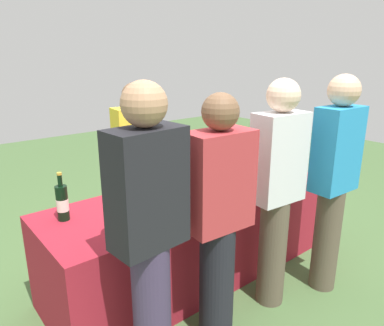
% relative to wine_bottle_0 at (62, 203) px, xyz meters
% --- Properties ---
extents(ground_plane, '(12.00, 12.00, 0.00)m').
position_rel_wine_bottle_0_xyz_m(ground_plane, '(0.97, -0.17, -0.85)').
color(ground_plane, '#476638').
extents(tasting_table, '(2.37, 0.82, 0.73)m').
position_rel_wine_bottle_0_xyz_m(tasting_table, '(0.97, -0.17, -0.49)').
color(tasting_table, maroon).
rests_on(tasting_table, ground_plane).
extents(wine_bottle_0, '(0.08, 0.08, 0.33)m').
position_rel_wine_bottle_0_xyz_m(wine_bottle_0, '(0.00, 0.00, 0.00)').
color(wine_bottle_0, black).
rests_on(wine_bottle_0, tasting_table).
extents(wine_bottle_1, '(0.08, 0.08, 0.35)m').
position_rel_wine_bottle_0_xyz_m(wine_bottle_1, '(0.76, -0.00, 0.00)').
color(wine_bottle_1, black).
rests_on(wine_bottle_1, tasting_table).
extents(wine_bottle_2, '(0.08, 0.08, 0.32)m').
position_rel_wine_bottle_0_xyz_m(wine_bottle_2, '(1.20, 0.02, -0.01)').
color(wine_bottle_2, black).
rests_on(wine_bottle_2, tasting_table).
extents(wine_bottle_3, '(0.07, 0.07, 0.32)m').
position_rel_wine_bottle_0_xyz_m(wine_bottle_3, '(1.65, -0.06, -0.01)').
color(wine_bottle_3, black).
rests_on(wine_bottle_3, tasting_table).
extents(wine_glass_0, '(0.06, 0.06, 0.14)m').
position_rel_wine_bottle_0_xyz_m(wine_glass_0, '(1.27, -0.33, -0.02)').
color(wine_glass_0, silver).
rests_on(wine_glass_0, tasting_table).
extents(wine_glass_1, '(0.07, 0.07, 0.15)m').
position_rel_wine_bottle_0_xyz_m(wine_glass_1, '(1.43, -0.24, -0.01)').
color(wine_glass_1, silver).
rests_on(wine_glass_1, tasting_table).
extents(wine_glass_2, '(0.07, 0.07, 0.13)m').
position_rel_wine_bottle_0_xyz_m(wine_glass_2, '(1.57, -0.32, -0.03)').
color(wine_glass_2, silver).
rests_on(wine_glass_2, tasting_table).
extents(wine_glass_3, '(0.07, 0.07, 0.15)m').
position_rel_wine_bottle_0_xyz_m(wine_glass_3, '(1.82, -0.35, -0.02)').
color(wine_glass_3, silver).
rests_on(wine_glass_3, tasting_table).
extents(ice_bucket, '(0.20, 0.20, 0.19)m').
position_rel_wine_bottle_0_xyz_m(ice_bucket, '(1.89, -0.08, -0.03)').
color(ice_bucket, silver).
rests_on(ice_bucket, tasting_table).
extents(server_pouring, '(0.40, 0.24, 1.56)m').
position_rel_wine_bottle_0_xyz_m(server_pouring, '(0.85, 0.46, -0.00)').
color(server_pouring, brown).
rests_on(server_pouring, ground_plane).
extents(guest_0, '(0.40, 0.24, 1.68)m').
position_rel_wine_bottle_0_xyz_m(guest_0, '(0.16, -0.80, 0.07)').
color(guest_0, '#3F3351').
rests_on(guest_0, ground_plane).
extents(guest_1, '(0.42, 0.25, 1.59)m').
position_rel_wine_bottle_0_xyz_m(guest_1, '(0.64, -0.81, 0.01)').
color(guest_1, black).
rests_on(guest_1, ground_plane).
extents(guest_2, '(0.38, 0.23, 1.65)m').
position_rel_wine_bottle_0_xyz_m(guest_2, '(1.20, -0.81, 0.05)').
color(guest_2, brown).
rests_on(guest_2, ground_plane).
extents(guest_3, '(0.37, 0.22, 1.66)m').
position_rel_wine_bottle_0_xyz_m(guest_3, '(1.67, -0.96, 0.07)').
color(guest_3, brown).
rests_on(guest_3, ground_plane).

